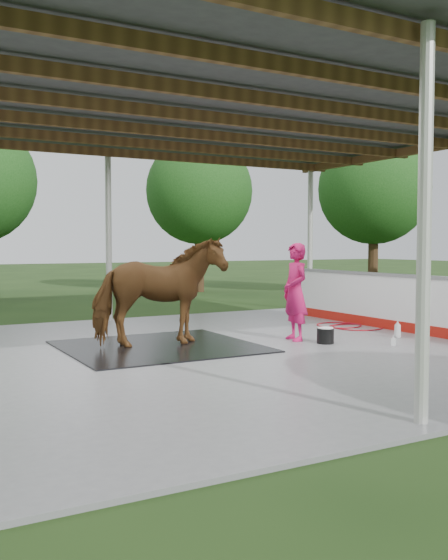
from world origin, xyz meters
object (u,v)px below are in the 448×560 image
dasher_board (408,305)px  wash_bucket (325,335)px  horse (159,292)px  handler (295,292)px

dasher_board → wash_bucket: bearing=-171.5°
horse → handler: (2.47, -0.50, -0.06)m
handler → dasher_board: bearing=92.8°
wash_bucket → dasher_board: bearing=8.5°
horse → wash_bucket: horse is taller
dasher_board → horse: 5.13m
dasher_board → wash_bucket: size_ratio=26.52×
horse → handler: size_ratio=1.23×
horse → wash_bucket: bearing=-104.9°
dasher_board → wash_bucket: 2.40m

